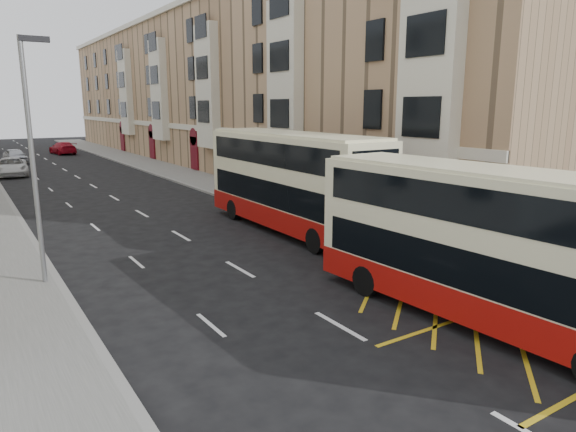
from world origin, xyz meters
TOP-DOWN VIEW (x-y plane):
  - ground at (0.00, 0.00)m, footprint 200.00×200.00m
  - pavement_right at (8.00, 30.00)m, footprint 4.00×120.00m
  - kerb_right at (6.00, 30.00)m, footprint 0.25×120.00m
  - kerb_left at (-6.00, 30.00)m, footprint 0.25×120.00m
  - road_markings at (0.00, 45.00)m, footprint 10.00×110.00m
  - terrace_right at (14.88, 45.38)m, footprint 10.75×79.00m
  - guard_railing at (6.25, 5.75)m, footprint 0.06×6.56m
  - street_lamp_near at (-6.35, 12.00)m, footprint 0.93×0.18m
  - double_decker_front at (3.50, 1.97)m, footprint 3.13×11.10m
  - double_decker_rear at (4.90, 14.00)m, footprint 2.86×11.96m
  - pedestrian_mid at (7.66, 2.21)m, footprint 0.90×0.73m
  - pedestrian_far at (6.35, 1.88)m, footprint 1.10×0.50m
  - white_van at (-4.63, 43.92)m, footprint 3.04×5.82m
  - car_silver at (-3.31, 54.71)m, footprint 2.33×4.74m
  - car_red at (2.77, 63.14)m, footprint 2.79×5.51m

SIDE VIEW (x-z plane):
  - ground at x=0.00m, z-range 0.00..0.00m
  - road_markings at x=0.00m, z-range 0.00..0.01m
  - pavement_right at x=8.00m, z-range 0.00..0.15m
  - kerb_right at x=6.00m, z-range 0.00..0.15m
  - kerb_left at x=-6.00m, z-range 0.00..0.15m
  - car_red at x=2.77m, z-range 0.00..1.53m
  - car_silver at x=-3.31m, z-range 0.00..1.56m
  - white_van at x=-4.63m, z-range 0.00..1.56m
  - guard_railing at x=6.25m, z-range 0.35..1.36m
  - pedestrian_mid at x=7.66m, z-range 0.15..1.86m
  - pedestrian_far at x=6.35m, z-range 0.15..2.00m
  - double_decker_front at x=3.50m, z-range 0.04..4.42m
  - double_decker_rear at x=4.90m, z-range 0.04..4.80m
  - street_lamp_near at x=-6.35m, z-range 0.64..8.64m
  - terrace_right at x=14.88m, z-range -0.10..15.15m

